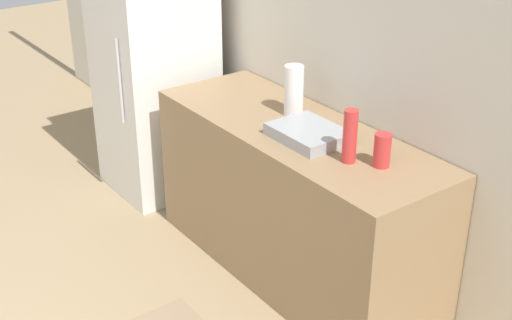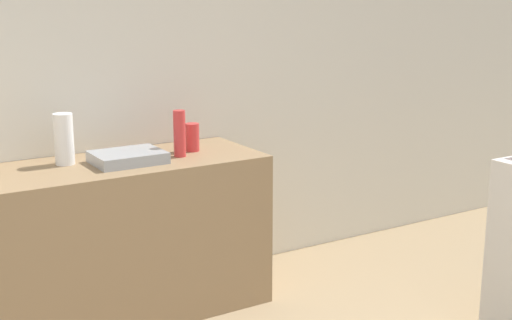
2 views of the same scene
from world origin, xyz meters
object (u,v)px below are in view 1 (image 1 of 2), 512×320
refrigerator (155,80)px  paper_towel_roll (294,90)px  bottle_tall (350,136)px  bottle_short (382,150)px

refrigerator → paper_towel_roll: 1.23m
bottle_tall → paper_towel_roll: size_ratio=0.95×
refrigerator → bottle_tall: bearing=1.2°
bottle_tall → refrigerator: bearing=-178.8°
bottle_short → paper_towel_roll: paper_towel_roll is taller
bottle_tall → bottle_short: bottle_tall is taller
refrigerator → paper_towel_roll: (1.18, 0.19, 0.25)m
bottle_tall → paper_towel_roll: 0.61m
refrigerator → paper_towel_roll: size_ratio=5.57×
refrigerator → paper_towel_roll: refrigerator is taller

